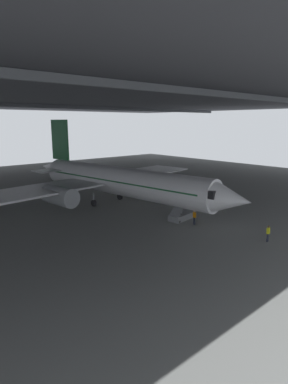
# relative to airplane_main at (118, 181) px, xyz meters

# --- Properties ---
(ground_plane) EXTENTS (110.00, 110.00, 0.00)m
(ground_plane) POSITION_rel_airplane_main_xyz_m (0.74, -1.25, -3.53)
(ground_plane) COLOR slate
(hangar_structure) EXTENTS (121.00, 99.00, 16.28)m
(hangar_structure) POSITION_rel_airplane_main_xyz_m (0.68, 12.49, 12.13)
(hangar_structure) COLOR #4C4F54
(hangar_structure) RESTS_ON ground_plane
(airplane_main) EXTENTS (37.17, 38.23, 11.89)m
(airplane_main) POSITION_rel_airplane_main_xyz_m (0.00, 0.00, 0.00)
(airplane_main) COLOR white
(airplane_main) RESTS_ON ground_plane
(boarding_stairs) EXTENTS (4.43, 1.99, 4.75)m
(boarding_stairs) POSITION_rel_airplane_main_xyz_m (1.99, -10.40, -2.79)
(boarding_stairs) COLOR slate
(boarding_stairs) RESTS_ON ground_plane
(crew_worker_near_nose) EXTENTS (0.55, 0.25, 1.66)m
(crew_worker_near_nose) POSITION_rel_airplane_main_xyz_m (2.45, -21.11, -2.59)
(crew_worker_near_nose) COLOR #232838
(crew_worker_near_nose) RESTS_ON ground_plane
(crew_worker_by_stairs) EXTENTS (0.31, 0.53, 1.70)m
(crew_worker_by_stairs) POSITION_rel_airplane_main_xyz_m (1.24, -12.84, -2.56)
(crew_worker_by_stairs) COLOR #232838
(crew_worker_by_stairs) RESTS_ON ground_plane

